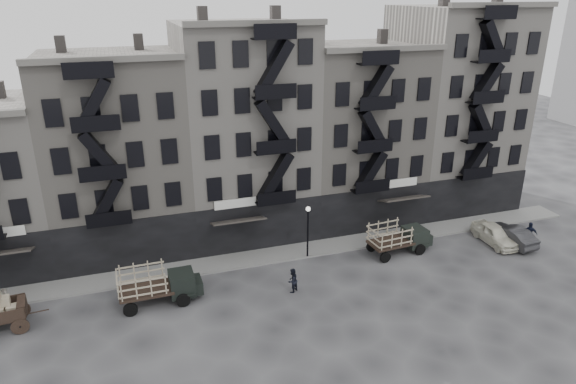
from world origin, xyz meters
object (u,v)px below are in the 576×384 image
object	(u,v)px
stake_truck_west	(157,282)
policeman	(529,234)
car_east	(495,234)
stake_truck_east	(399,236)
pedestrian_mid	(292,280)
car_far	(510,235)

from	to	relation	value
stake_truck_west	policeman	xyz separation A→B (m)	(29.04, -1.13, -0.50)
policeman	car_east	bearing A→B (deg)	0.84
stake_truck_east	stake_truck_west	bearing A→B (deg)	178.94
stake_truck_west	pedestrian_mid	distance (m)	8.94
car_east	policeman	world-z (taller)	policeman
car_east	car_far	bearing A→B (deg)	-17.07
pedestrian_mid	car_east	bearing A→B (deg)	150.72
pedestrian_mid	policeman	distance (m)	20.26
stake_truck_west	policeman	distance (m)	29.06
car_east	pedestrian_mid	world-z (taller)	pedestrian_mid
stake_truck_east	pedestrian_mid	distance (m)	10.07
stake_truck_east	policeman	xyz separation A→B (m)	(10.58, -2.27, -0.45)
car_far	policeman	world-z (taller)	policeman
pedestrian_mid	stake_truck_west	bearing A→B (deg)	-44.74
stake_truck_west	car_east	xyz separation A→B (m)	(26.75, 0.10, -0.73)
stake_truck_east	policeman	distance (m)	10.83
car_far	stake_truck_east	bearing A→B (deg)	-13.23
stake_truck_east	car_east	size ratio (longest dim) A/B	1.15
car_east	car_far	distance (m)	1.24
car_far	pedestrian_mid	distance (m)	19.19
policeman	car_far	bearing A→B (deg)	-7.95
car_east	pedestrian_mid	xyz separation A→B (m)	(-17.97, -1.67, 0.09)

